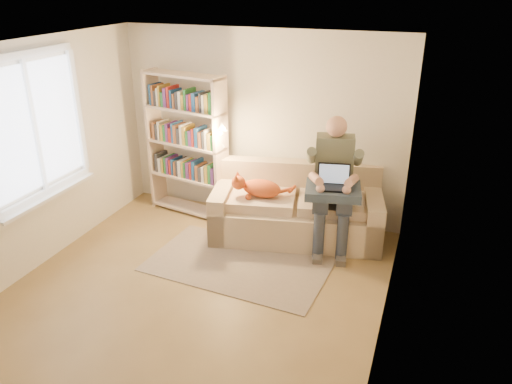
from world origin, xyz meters
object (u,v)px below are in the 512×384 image
at_px(person, 334,177).
at_px(bookshelf, 187,139).
at_px(laptop, 340,182).
at_px(sofa, 296,212).
at_px(cat, 255,188).

relative_size(person, bookshelf, 0.82).
bearing_deg(laptop, bookshelf, 158.81).
height_order(sofa, cat, sofa).
relative_size(cat, bookshelf, 0.37).
height_order(sofa, bookshelf, bookshelf).
bearing_deg(sofa, laptop, -31.76).
height_order(cat, laptop, laptop).
height_order(sofa, laptop, laptop).
height_order(person, laptop, person).
bearing_deg(person, bookshelf, 162.15).
height_order(sofa, person, person).
height_order(cat, bookshelf, bookshelf).
bearing_deg(laptop, cat, 169.95).
relative_size(person, cat, 2.22).
bearing_deg(laptop, sofa, 148.24).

